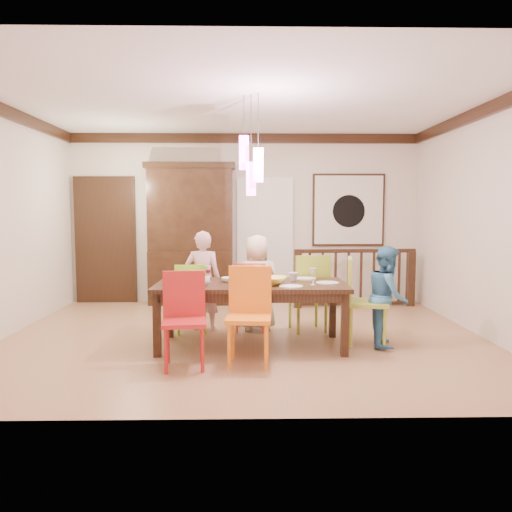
{
  "coord_description": "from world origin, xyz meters",
  "views": [
    {
      "loc": [
        0.03,
        -6.19,
        1.59
      ],
      "look_at": [
        0.15,
        -0.02,
        1.03
      ],
      "focal_mm": 35.0,
      "sensor_mm": 36.0,
      "label": 1
    }
  ],
  "objects_px": {
    "chair_end_right": "(368,295)",
    "person_far_mid": "(257,282)",
    "person_far_left": "(203,281)",
    "dining_table": "(251,290)",
    "china_hutch": "(191,234)",
    "person_end_right": "(388,296)",
    "balustrade": "(355,277)",
    "chair_far_left": "(192,293)"
  },
  "relations": [
    {
      "from": "chair_end_right",
      "to": "person_far_mid",
      "type": "bearing_deg",
      "value": 70.42
    },
    {
      "from": "person_far_left",
      "to": "person_far_mid",
      "type": "bearing_deg",
      "value": -174.33
    },
    {
      "from": "dining_table",
      "to": "china_hutch",
      "type": "distance_m",
      "value": 2.96
    },
    {
      "from": "person_far_mid",
      "to": "dining_table",
      "type": "bearing_deg",
      "value": 81.09
    },
    {
      "from": "person_far_left",
      "to": "person_end_right",
      "type": "bearing_deg",
      "value": 165.32
    },
    {
      "from": "balustrade",
      "to": "person_end_right",
      "type": "height_order",
      "value": "person_end_right"
    },
    {
      "from": "chair_far_left",
      "to": "person_far_mid",
      "type": "bearing_deg",
      "value": -176.87
    },
    {
      "from": "person_far_mid",
      "to": "person_end_right",
      "type": "distance_m",
      "value": 1.72
    },
    {
      "from": "balustrade",
      "to": "person_end_right",
      "type": "relative_size",
      "value": 1.72
    },
    {
      "from": "dining_table",
      "to": "china_hutch",
      "type": "bearing_deg",
      "value": 110.81
    },
    {
      "from": "balustrade",
      "to": "person_end_right",
      "type": "xyz_separation_m",
      "value": [
        -0.14,
        -2.4,
        0.09
      ]
    },
    {
      "from": "balustrade",
      "to": "person_end_right",
      "type": "distance_m",
      "value": 2.41
    },
    {
      "from": "china_hutch",
      "to": "balustrade",
      "type": "xyz_separation_m",
      "value": [
        2.73,
        -0.35,
        -0.7
      ]
    },
    {
      "from": "person_end_right",
      "to": "person_far_left",
      "type": "bearing_deg",
      "value": 81.48
    },
    {
      "from": "chair_far_left",
      "to": "dining_table",
      "type": "bearing_deg",
      "value": 133.41
    },
    {
      "from": "dining_table",
      "to": "balustrade",
      "type": "distance_m",
      "value": 2.96
    },
    {
      "from": "china_hutch",
      "to": "person_far_left",
      "type": "bearing_deg",
      "value": -79.18
    },
    {
      "from": "chair_far_left",
      "to": "person_end_right",
      "type": "height_order",
      "value": "person_end_right"
    },
    {
      "from": "chair_end_right",
      "to": "balustrade",
      "type": "xyz_separation_m",
      "value": [
        0.36,
        2.34,
        -0.09
      ]
    },
    {
      "from": "dining_table",
      "to": "chair_far_left",
      "type": "relative_size",
      "value": 2.44
    },
    {
      "from": "chair_far_left",
      "to": "chair_end_right",
      "type": "relative_size",
      "value": 0.88
    },
    {
      "from": "dining_table",
      "to": "person_far_mid",
      "type": "bearing_deg",
      "value": 84.57
    },
    {
      "from": "person_end_right",
      "to": "chair_far_left",
      "type": "bearing_deg",
      "value": 84.86
    },
    {
      "from": "chair_far_left",
      "to": "person_end_right",
      "type": "distance_m",
      "value": 2.48
    },
    {
      "from": "chair_far_left",
      "to": "chair_end_right",
      "type": "distance_m",
      "value": 2.25
    },
    {
      "from": "dining_table",
      "to": "person_far_mid",
      "type": "height_order",
      "value": "person_far_mid"
    },
    {
      "from": "chair_far_left",
      "to": "person_far_left",
      "type": "xyz_separation_m",
      "value": [
        0.14,
        0.1,
        0.14
      ]
    },
    {
      "from": "balustrade",
      "to": "person_far_left",
      "type": "xyz_separation_m",
      "value": [
        -2.37,
        -1.58,
        0.16
      ]
    },
    {
      "from": "chair_far_left",
      "to": "balustrade",
      "type": "bearing_deg",
      "value": -150.0
    },
    {
      "from": "china_hutch",
      "to": "person_end_right",
      "type": "height_order",
      "value": "china_hutch"
    },
    {
      "from": "person_far_left",
      "to": "person_far_mid",
      "type": "height_order",
      "value": "person_far_left"
    },
    {
      "from": "person_far_mid",
      "to": "person_end_right",
      "type": "xyz_separation_m",
      "value": [
        1.51,
        -0.83,
        -0.05
      ]
    },
    {
      "from": "chair_end_right",
      "to": "person_end_right",
      "type": "height_order",
      "value": "person_end_right"
    },
    {
      "from": "chair_far_left",
      "to": "chair_end_right",
      "type": "xyz_separation_m",
      "value": [
        2.15,
        -0.66,
        0.07
      ]
    },
    {
      "from": "china_hutch",
      "to": "balustrade",
      "type": "bearing_deg",
      "value": -7.21
    },
    {
      "from": "person_far_left",
      "to": "dining_table",
      "type": "bearing_deg",
      "value": 133.29
    },
    {
      "from": "chair_far_left",
      "to": "china_hutch",
      "type": "xyz_separation_m",
      "value": [
        -0.23,
        2.03,
        0.68
      ]
    },
    {
      "from": "balustrade",
      "to": "china_hutch",
      "type": "bearing_deg",
      "value": 169.41
    },
    {
      "from": "balustrade",
      "to": "person_far_left",
      "type": "bearing_deg",
      "value": -149.72
    },
    {
      "from": "china_hutch",
      "to": "person_end_right",
      "type": "bearing_deg",
      "value": -46.59
    },
    {
      "from": "china_hutch",
      "to": "person_far_mid",
      "type": "xyz_separation_m",
      "value": [
        1.09,
        -1.92,
        -0.56
      ]
    },
    {
      "from": "china_hutch",
      "to": "person_far_mid",
      "type": "relative_size",
      "value": 1.87
    }
  ]
}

